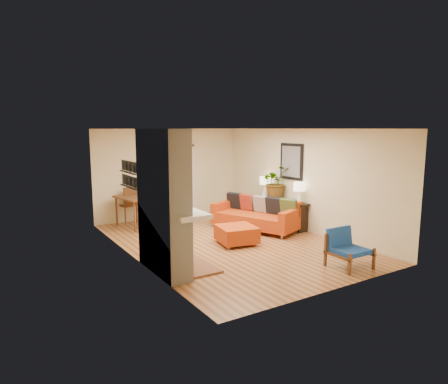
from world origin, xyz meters
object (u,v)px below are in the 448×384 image
(blue_chair, at_px, (346,246))
(houseplant, at_px, (276,182))
(lamp_near, at_px, (299,190))
(lamp_far, at_px, (265,184))
(dining_table, at_px, (138,202))
(sofa, at_px, (257,215))
(ottoman, at_px, (237,234))
(console_table, at_px, (281,205))

(blue_chair, height_order, houseplant, houseplant)
(lamp_near, height_order, lamp_far, same)
(dining_table, bearing_deg, sofa, -36.56)
(ottoman, relative_size, dining_table, 0.49)
(ottoman, distance_m, lamp_near, 2.16)
(ottoman, distance_m, blue_chair, 2.52)
(lamp_far, bearing_deg, sofa, -138.62)
(blue_chair, relative_size, console_table, 0.39)
(ottoman, xyz_separation_m, dining_table, (-1.33, 2.75, 0.43))
(dining_table, height_order, houseplant, houseplant)
(console_table, bearing_deg, blue_chair, -108.49)
(dining_table, bearing_deg, lamp_near, -38.17)
(sofa, relative_size, lamp_near, 4.48)
(sofa, xyz_separation_m, ottoman, (-1.21, -0.86, -0.15))
(blue_chair, distance_m, console_table, 3.32)
(console_table, bearing_deg, sofa, 176.38)
(console_table, xyz_separation_m, lamp_far, (0.00, 0.74, 0.49))
(sofa, xyz_separation_m, lamp_far, (0.78, 0.69, 0.68))
(ottoman, height_order, lamp_near, lamp_near)
(blue_chair, xyz_separation_m, dining_table, (-2.27, 5.08, 0.27))
(ottoman, distance_m, console_table, 2.18)
(lamp_near, distance_m, lamp_far, 1.41)
(console_table, bearing_deg, houseplant, 92.62)
(console_table, distance_m, lamp_near, 0.83)
(sofa, bearing_deg, houseplant, 12.39)
(lamp_near, bearing_deg, blue_chair, -113.10)
(sofa, xyz_separation_m, console_table, (0.78, -0.05, 0.19))
(dining_table, bearing_deg, console_table, -30.21)
(ottoman, bearing_deg, lamp_near, 3.89)
(lamp_near, height_order, houseplant, houseplant)
(sofa, height_order, dining_table, dining_table)
(sofa, distance_m, lamp_near, 1.26)
(dining_table, bearing_deg, lamp_far, -19.82)
(lamp_far, bearing_deg, ottoman, -142.14)
(blue_chair, bearing_deg, lamp_near, 66.90)
(sofa, distance_m, ottoman, 1.50)
(console_table, height_order, lamp_near, lamp_near)
(ottoman, bearing_deg, dining_table, 115.79)
(ottoman, height_order, lamp_far, lamp_far)
(dining_table, height_order, lamp_near, lamp_near)
(console_table, relative_size, houseplant, 2.07)
(sofa, distance_m, houseplant, 1.11)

